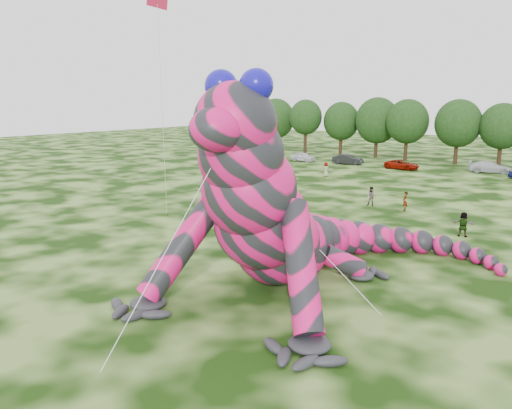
{
  "coord_description": "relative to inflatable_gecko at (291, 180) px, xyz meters",
  "views": [
    {
      "loc": [
        7.9,
        -20.54,
        9.24
      ],
      "look_at": [
        -6.48,
        0.03,
        4.0
      ],
      "focal_mm": 35.0,
      "sensor_mm": 36.0,
      "label": 1
    }
  ],
  "objects": [
    {
      "name": "tree_2",
      "position": [
        -38.0,
        57.74,
        -0.45
      ],
      "size": [
        7.04,
        6.34,
        9.64
      ],
      "primitive_type": null,
      "color": "black",
      "rests_on": "ground"
    },
    {
      "name": "ground",
      "position": [
        5.02,
        -1.03,
        -5.27
      ],
      "size": [
        240.0,
        240.0,
        0.0
      ],
      "primitive_type": "plane",
      "color": "#16330A",
      "rests_on": "ground"
    },
    {
      "name": "car_2",
      "position": [
        -9.59,
        45.55,
        -4.62
      ],
      "size": [
        4.85,
        2.59,
        1.3
      ],
      "primitive_type": "imported",
      "rotation": [
        0.0,
        0.0,
        1.47
      ],
      "color": "#820F03",
      "rests_on": "ground"
    },
    {
      "name": "car_0",
      "position": [
        -25.18,
        45.72,
        -4.56
      ],
      "size": [
        4.34,
        2.16,
        1.42
      ],
      "primitive_type": "imported",
      "rotation": [
        0.0,
        0.0,
        1.45
      ],
      "color": "silver",
      "rests_on": "ground"
    },
    {
      "name": "flying_kite",
      "position": [
        -12.22,
        3.11,
        9.17
      ],
      "size": [
        4.67,
        4.47,
        16.63
      ],
      "color": "#CD1942",
      "rests_on": "ground"
    },
    {
      "name": "tree_3",
      "position": [
        -30.7,
        56.04,
        -0.55
      ],
      "size": [
        5.81,
        5.23,
        9.44
      ],
      "primitive_type": null,
      "color": "black",
      "rests_on": "ground"
    },
    {
      "name": "tree_0",
      "position": [
        -49.54,
        58.21,
        -0.52
      ],
      "size": [
        6.91,
        6.22,
        9.51
      ],
      "primitive_type": null,
      "color": "black",
      "rests_on": "ground"
    },
    {
      "name": "car_1",
      "position": [
        -17.94,
        46.23,
        -4.53
      ],
      "size": [
        4.68,
        2.3,
        1.48
      ],
      "primitive_type": "imported",
      "rotation": [
        0.0,
        0.0,
        1.74
      ],
      "color": "black",
      "rests_on": "ground"
    },
    {
      "name": "tree_1",
      "position": [
        -43.34,
        57.03,
        -0.37
      ],
      "size": [
        6.74,
        6.07,
        9.81
      ],
      "primitive_type": null,
      "color": "black",
      "rests_on": "ground"
    },
    {
      "name": "tree_8",
      "position": [
        0.8,
        55.96,
        -0.8
      ],
      "size": [
        6.14,
        5.53,
        8.94
      ],
      "primitive_type": null,
      "color": "black",
      "rests_on": "ground"
    },
    {
      "name": "spectator_5",
      "position": [
        5.53,
        13.98,
        -4.4
      ],
      "size": [
        1.68,
        0.76,
        1.75
      ],
      "primitive_type": "imported",
      "rotation": [
        0.0,
        0.0,
        3.3
      ],
      "color": "gray",
      "rests_on": "ground"
    },
    {
      "name": "spectator_1",
      "position": [
        -3.63,
        20.09,
        -4.41
      ],
      "size": [
        0.96,
        0.81,
        1.73
      ],
      "primitive_type": "imported",
      "rotation": [
        0.0,
        0.0,
        0.2
      ],
      "color": "gray",
      "rests_on": "ground"
    },
    {
      "name": "tree_4",
      "position": [
        -24.62,
        57.69,
        -0.74
      ],
      "size": [
        6.22,
        5.6,
        9.06
      ],
      "primitive_type": null,
      "color": "black",
      "rests_on": "ground"
    },
    {
      "name": "tree_7",
      "position": [
        -5.06,
        55.78,
        -0.53
      ],
      "size": [
        6.68,
        6.01,
        9.48
      ],
      "primitive_type": null,
      "color": "black",
      "rests_on": "ground"
    },
    {
      "name": "tree_5",
      "position": [
        -18.11,
        57.41,
        -0.37
      ],
      "size": [
        7.16,
        6.44,
        9.8
      ],
      "primitive_type": null,
      "color": "black",
      "rests_on": "ground"
    },
    {
      "name": "tree_6",
      "position": [
        -12.54,
        55.66,
        -0.53
      ],
      "size": [
        6.52,
        5.86,
        9.49
      ],
      "primitive_type": null,
      "color": "black",
      "rests_on": "ground"
    },
    {
      "name": "spectator_4",
      "position": [
        -14.97,
        33.4,
        -4.38
      ],
      "size": [
        1.01,
        1.03,
        1.79
      ],
      "primitive_type": "imported",
      "rotation": [
        0.0,
        0.0,
        3.97
      ],
      "color": "gray",
      "rests_on": "ground"
    },
    {
      "name": "spectator_0",
      "position": [
        -0.48,
        19.72,
        -4.43
      ],
      "size": [
        0.52,
        0.68,
        1.68
      ],
      "primitive_type": "imported",
      "rotation": [
        0.0,
        0.0,
        4.93
      ],
      "color": "gray",
      "rests_on": "ground"
    },
    {
      "name": "inflatable_gecko",
      "position": [
        0.0,
        0.0,
        0.0
      ],
      "size": [
        19.7,
        22.69,
        10.54
      ],
      "primitive_type": null,
      "rotation": [
        0.0,
        0.0,
        0.1
      ],
      "color": "#DD1066",
      "rests_on": "ground"
    },
    {
      "name": "car_3",
      "position": [
        0.97,
        48.7,
        -4.52
      ],
      "size": [
        5.47,
        2.98,
        1.5
      ],
      "primitive_type": "imported",
      "rotation": [
        0.0,
        0.0,
        1.75
      ],
      "color": "silver",
      "rests_on": "ground"
    }
  ]
}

